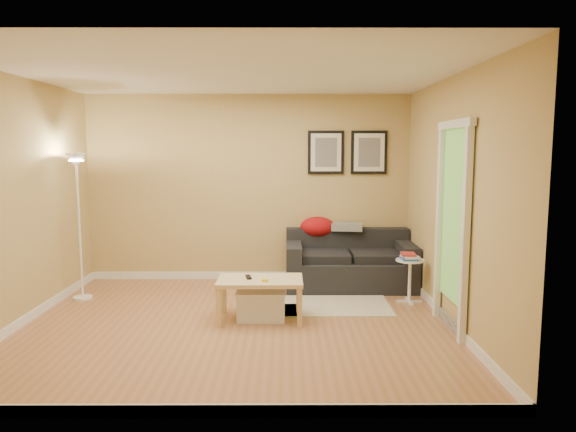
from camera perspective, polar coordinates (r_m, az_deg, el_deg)
The scene contains 25 objects.
floor at distance 5.78m, azimuth -5.55°, elevation -11.45°, with size 4.50×4.50×0.00m, color #AD6D4A.
ceiling at distance 5.53m, azimuth -5.88°, elevation 15.00°, with size 4.50×4.50×0.00m, color white.
wall_back at distance 7.49m, azimuth -4.24°, elevation 2.99°, with size 4.50×4.50×0.00m, color tan.
wall_front at distance 3.54m, azimuth -8.82°, elevation -1.73°, with size 4.50×4.50×0.00m, color tan.
wall_left at distance 6.15m, azimuth -27.08°, elevation 1.32°, with size 4.00×4.00×0.00m, color tan.
wall_right at distance 5.74m, azimuth 17.24°, elevation 1.43°, with size 4.00×4.00×0.00m, color tan.
baseboard_back at distance 7.68m, azimuth -4.16°, elevation -6.36°, with size 4.50×0.02×0.10m, color white.
baseboard_front at distance 3.94m, azimuth -8.42°, elevation -19.99°, with size 4.50×0.02×0.10m, color white.
baseboard_left at distance 6.38m, azimuth -26.35°, elevation -9.93°, with size 0.02×4.00×0.10m, color white.
baseboard_right at distance 5.99m, azimuth 16.70°, elevation -10.56°, with size 0.02×4.00×0.10m, color white.
sofa at distance 7.19m, azimuth 6.64°, elevation -4.67°, with size 1.70×0.90×0.75m, color black, non-canonical shape.
red_throw at distance 7.40m, azimuth 3.19°, elevation -1.18°, with size 0.48×0.36×0.28m, color #AA0F17, non-canonical shape.
plaid_throw at distance 7.40m, azimuth 6.34°, elevation -1.14°, with size 0.42×0.26×0.10m, color tan, non-canonical shape.
framed_print_left at distance 7.45m, azimuth 4.08°, elevation 6.82°, with size 0.50×0.04×0.60m, color black, non-canonical shape.
framed_print_right at distance 7.52m, azimuth 8.68°, elevation 6.76°, with size 0.50×0.04×0.60m, color black, non-canonical shape.
area_rug at distance 6.40m, azimuth 5.25°, elevation -9.54°, with size 1.25×0.85×0.01m, color #C5B49C.
green_runner at distance 6.19m, azimuth -2.03°, elevation -10.09°, with size 0.70×0.50×0.01m, color #668C4C.
coffee_table at distance 5.83m, azimuth -3.00°, elevation -8.91°, with size 0.91×0.56×0.46m, color #E2C58A, non-canonical shape.
remote_control at distance 5.81m, azimuth -4.26°, elevation -6.54°, with size 0.05×0.16×0.02m, color black.
tape_roll at distance 5.64m, azimuth -2.48°, elevation -6.89°, with size 0.07×0.07×0.03m, color yellow.
storage_bin at distance 5.88m, azimuth -2.88°, elevation -9.44°, with size 0.53×0.39×0.33m, color white, non-canonical shape.
side_table at distance 6.63m, azimuth 12.90°, elevation -6.80°, with size 0.34×0.34×0.53m, color white, non-canonical shape.
book_stack at distance 6.56m, azimuth 12.85°, elevation -4.23°, with size 0.18×0.25×0.08m, color #2E558B, non-canonical shape.
floor_lamp at distance 6.98m, azimuth -21.45°, elevation -1.48°, with size 0.23×0.23×1.81m, color white, non-canonical shape.
doorway at distance 5.62m, azimuth 17.11°, elevation -1.52°, with size 0.12×1.01×2.13m, color white, non-canonical shape.
Camera 1 is at (0.53, -5.46, 1.84)m, focal length 33.16 mm.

